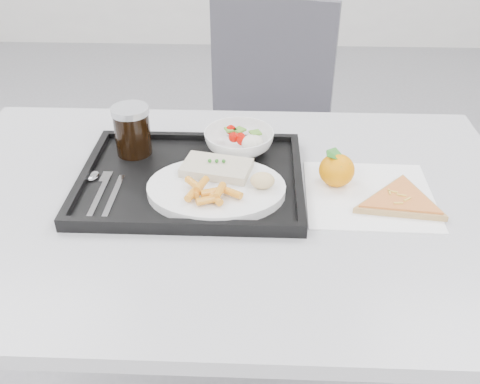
% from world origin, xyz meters
% --- Properties ---
extents(table, '(1.20, 0.80, 0.75)m').
position_xyz_m(table, '(0.00, 0.30, 0.68)').
color(table, '#AAAAAC').
rests_on(table, ground).
extents(chair, '(0.52, 0.52, 0.93)m').
position_xyz_m(chair, '(0.11, 1.04, 0.54)').
color(chair, '#3F3E46').
rests_on(chair, ground).
extents(tray, '(0.45, 0.35, 0.03)m').
position_xyz_m(tray, '(-0.06, 0.35, 0.76)').
color(tray, black).
rests_on(tray, table).
extents(dinner_plate, '(0.27, 0.27, 0.02)m').
position_xyz_m(dinner_plate, '(-0.01, 0.29, 0.77)').
color(dinner_plate, white).
rests_on(dinner_plate, tray).
extents(fish_fillet, '(0.15, 0.11, 0.03)m').
position_xyz_m(fish_fillet, '(-0.01, 0.34, 0.79)').
color(fish_fillet, beige).
rests_on(fish_fillet, dinner_plate).
extents(bread_roll, '(0.05, 0.04, 0.03)m').
position_xyz_m(bread_roll, '(0.08, 0.29, 0.80)').
color(bread_roll, tan).
rests_on(bread_roll, dinner_plate).
extents(salad_bowl, '(0.15, 0.15, 0.05)m').
position_xyz_m(salad_bowl, '(0.03, 0.46, 0.79)').
color(salad_bowl, white).
rests_on(salad_bowl, tray).
extents(cola_glass, '(0.08, 0.08, 0.11)m').
position_xyz_m(cola_glass, '(-0.20, 0.45, 0.82)').
color(cola_glass, black).
rests_on(cola_glass, tray).
extents(cutlery, '(0.08, 0.17, 0.01)m').
position_xyz_m(cutlery, '(-0.24, 0.30, 0.77)').
color(cutlery, silver).
rests_on(cutlery, tray).
extents(napkin, '(0.25, 0.24, 0.00)m').
position_xyz_m(napkin, '(0.29, 0.32, 0.75)').
color(napkin, white).
rests_on(napkin, table).
extents(tangerine, '(0.08, 0.08, 0.07)m').
position_xyz_m(tangerine, '(0.23, 0.35, 0.79)').
color(tangerine, orange).
rests_on(tangerine, napkin).
extents(pizza_slice, '(0.26, 0.26, 0.02)m').
position_xyz_m(pizza_slice, '(0.35, 0.29, 0.76)').
color(pizza_slice, tan).
rests_on(pizza_slice, napkin).
extents(carrot_pile, '(0.11, 0.08, 0.02)m').
position_xyz_m(carrot_pile, '(-0.02, 0.25, 0.80)').
color(carrot_pile, orange).
rests_on(carrot_pile, dinner_plate).
extents(salad_contents, '(0.09, 0.08, 0.03)m').
position_xyz_m(salad_contents, '(0.05, 0.45, 0.80)').
color(salad_contents, '#B00800').
rests_on(salad_contents, salad_bowl).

